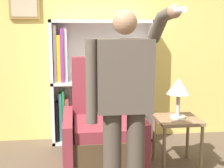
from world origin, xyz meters
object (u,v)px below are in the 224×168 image
armchair (102,134)px  person_standing (124,102)px  bookcase (92,82)px  side_table (177,126)px  table_lamp (179,88)px

armchair → person_standing: 1.13m
bookcase → person_standing: 1.81m
armchair → person_standing: size_ratio=0.72×
bookcase → side_table: 1.35m
person_standing → side_table: bearing=48.8°
bookcase → person_standing: size_ratio=0.98×
table_lamp → bookcase: bearing=133.2°
bookcase → armchair: size_ratio=1.36×
side_table → bookcase: bearing=133.2°
armchair → side_table: bearing=-7.8°
bookcase → person_standing: (0.15, -1.80, 0.14)m
bookcase → side_table: bearing=-46.8°
bookcase → table_lamp: bearing=-46.8°
armchair → person_standing: bearing=-84.8°
bookcase → table_lamp: size_ratio=3.69×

